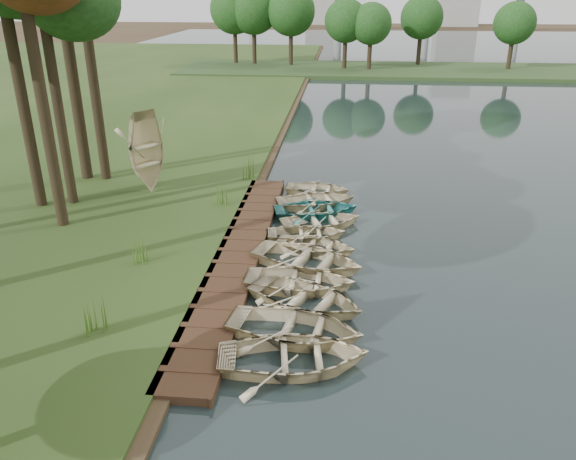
# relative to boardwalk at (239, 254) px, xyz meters

# --- Properties ---
(ground) EXTENTS (300.00, 300.00, 0.00)m
(ground) POSITION_rel_boardwalk_xyz_m (1.60, 0.00, -0.15)
(ground) COLOR #3D2F1D
(boardwalk) EXTENTS (1.60, 16.00, 0.30)m
(boardwalk) POSITION_rel_boardwalk_xyz_m (0.00, 0.00, 0.00)
(boardwalk) COLOR #3A2416
(boardwalk) RESTS_ON ground
(peninsula) EXTENTS (50.00, 14.00, 0.45)m
(peninsula) POSITION_rel_boardwalk_xyz_m (9.60, 50.00, 0.08)
(peninsula) COLOR #2A421D
(peninsula) RESTS_ON ground
(far_trees) EXTENTS (45.60, 5.60, 8.80)m
(far_trees) POSITION_rel_boardwalk_xyz_m (6.27, 50.00, 6.28)
(far_trees) COLOR black
(far_trees) RESTS_ON peninsula
(building_b) EXTENTS (8.00, 8.00, 12.00)m
(building_b) POSITION_rel_boardwalk_xyz_m (-3.40, 145.00, 5.85)
(building_b) COLOR #A5A5A0
(building_b) RESTS_ON ground
(rowboat_0) EXTENTS (4.24, 3.29, 0.81)m
(rowboat_0) POSITION_rel_boardwalk_xyz_m (2.54, -6.29, 0.30)
(rowboat_0) COLOR beige
(rowboat_0) RESTS_ON water
(rowboat_1) EXTENTS (4.23, 3.33, 0.79)m
(rowboat_1) POSITION_rel_boardwalk_xyz_m (2.46, -4.97, 0.30)
(rowboat_1) COLOR beige
(rowboat_1) RESTS_ON water
(rowboat_2) EXTENTS (4.45, 3.93, 0.76)m
(rowboat_2) POSITION_rel_boardwalk_xyz_m (2.65, -3.28, 0.28)
(rowboat_2) COLOR beige
(rowboat_2) RESTS_ON water
(rowboat_3) EXTENTS (3.66, 2.67, 0.74)m
(rowboat_3) POSITION_rel_boardwalk_xyz_m (2.37, -2.19, 0.27)
(rowboat_3) COLOR beige
(rowboat_3) RESTS_ON water
(rowboat_4) EXTENTS (4.69, 4.00, 0.82)m
(rowboat_4) POSITION_rel_boardwalk_xyz_m (2.52, -0.65, 0.31)
(rowboat_4) COLOR beige
(rowboat_4) RESTS_ON water
(rowboat_5) EXTENTS (3.40, 2.75, 0.62)m
(rowboat_5) POSITION_rel_boardwalk_xyz_m (2.73, 0.65, 0.21)
(rowboat_5) COLOR beige
(rowboat_5) RESTS_ON water
(rowboat_6) EXTENTS (3.35, 2.62, 0.63)m
(rowboat_6) POSITION_rel_boardwalk_xyz_m (2.32, 1.76, 0.22)
(rowboat_6) COLOR beige
(rowboat_6) RESTS_ON water
(rowboat_7) EXTENTS (3.95, 3.36, 0.69)m
(rowboat_7) POSITION_rel_boardwalk_xyz_m (2.84, 3.01, 0.25)
(rowboat_7) COLOR beige
(rowboat_7) RESTS_ON water
(rowboat_8) EXTENTS (4.16, 3.40, 0.75)m
(rowboat_8) POSITION_rel_boardwalk_xyz_m (2.58, 4.20, 0.28)
(rowboat_8) COLOR teal
(rowboat_8) RESTS_ON water
(rowboat_9) EXTENTS (4.18, 3.49, 0.74)m
(rowboat_9) POSITION_rel_boardwalk_xyz_m (2.52, 5.32, 0.27)
(rowboat_9) COLOR beige
(rowboat_9) RESTS_ON water
(rowboat_10) EXTENTS (3.23, 2.44, 0.63)m
(rowboat_10) POSITION_rel_boardwalk_xyz_m (2.49, 7.04, 0.22)
(rowboat_10) COLOR beige
(rowboat_10) RESTS_ON water
(stored_rowboat) EXTENTS (4.67, 4.36, 0.79)m
(stored_rowboat) POSITION_rel_boardwalk_xyz_m (-5.23, 5.79, 0.54)
(stored_rowboat) COLOR beige
(stored_rowboat) RESTS_ON bank
(reeds_0) EXTENTS (0.60, 0.60, 0.99)m
(reeds_0) POSITION_rel_boardwalk_xyz_m (-2.98, -5.60, 0.65)
(reeds_0) COLOR #3F661E
(reeds_0) RESTS_ON bank
(reeds_1) EXTENTS (0.60, 0.60, 1.00)m
(reeds_1) POSITION_rel_boardwalk_xyz_m (-3.15, -1.33, 0.65)
(reeds_1) COLOR #3F661E
(reeds_1) RESTS_ON bank
(reeds_2) EXTENTS (0.60, 0.60, 0.92)m
(reeds_2) POSITION_rel_boardwalk_xyz_m (-1.60, 4.48, 0.61)
(reeds_2) COLOR #3F661E
(reeds_2) RESTS_ON bank
(reeds_3) EXTENTS (0.60, 0.60, 1.12)m
(reeds_3) POSITION_rel_boardwalk_xyz_m (-1.00, 8.17, 0.71)
(reeds_3) COLOR #3F661E
(reeds_3) RESTS_ON bank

